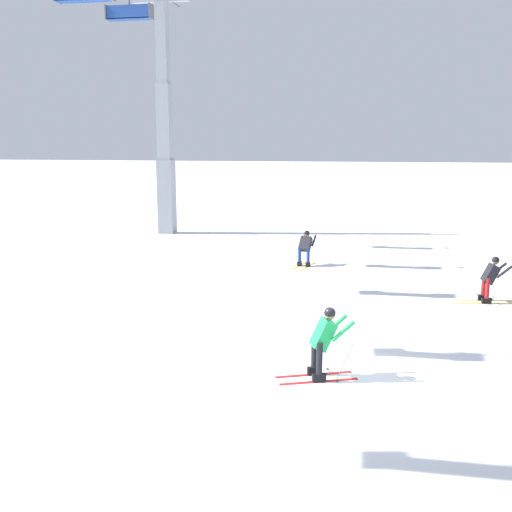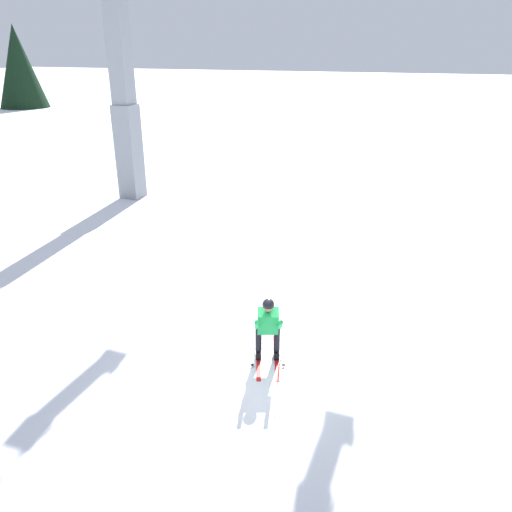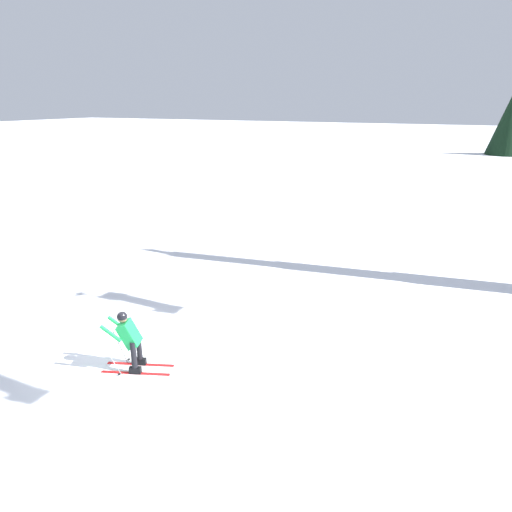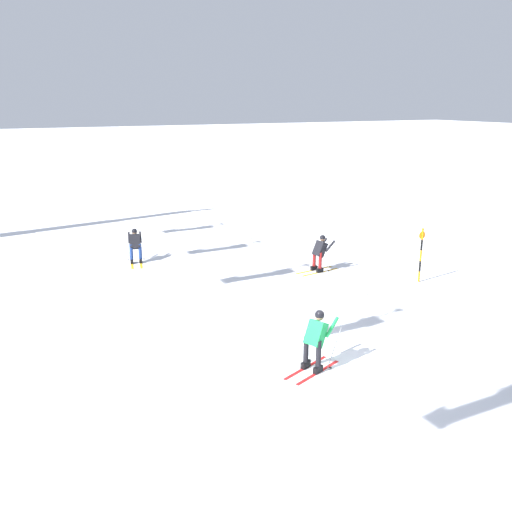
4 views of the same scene
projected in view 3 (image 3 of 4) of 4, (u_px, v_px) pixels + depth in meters
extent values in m
plane|color=white|center=(127.00, 361.00, 11.07)|extent=(260.00, 260.00, 0.00)
cube|color=red|center=(136.00, 373.00, 10.58)|extent=(0.68, 1.58, 0.01)
cube|color=black|center=(135.00, 370.00, 10.55)|extent=(0.20, 0.30, 0.16)
cylinder|color=black|center=(134.00, 355.00, 10.42)|extent=(0.13, 0.13, 0.67)
cube|color=red|center=(141.00, 364.00, 10.94)|extent=(0.68, 1.58, 0.01)
cube|color=black|center=(140.00, 361.00, 10.91)|extent=(0.20, 0.30, 0.16)
cylinder|color=black|center=(139.00, 346.00, 10.77)|extent=(0.13, 0.13, 0.67)
cube|color=green|center=(129.00, 334.00, 10.46)|extent=(0.57, 0.61, 0.67)
sphere|color=#997051|center=(122.00, 318.00, 10.34)|extent=(0.22, 0.22, 0.22)
sphere|color=black|center=(122.00, 317.00, 10.32)|extent=(0.24, 0.24, 0.24)
cylinder|color=green|center=(111.00, 334.00, 10.23)|extent=(0.26, 0.50, 0.44)
cylinder|color=gray|center=(111.00, 358.00, 10.39)|extent=(0.29, 0.40, 1.15)
cylinder|color=black|center=(119.00, 374.00, 10.47)|extent=(0.07, 0.07, 0.01)
cylinder|color=green|center=(118.00, 324.00, 10.66)|extent=(0.26, 0.50, 0.44)
cylinder|color=gray|center=(120.00, 346.00, 10.91)|extent=(0.07, 0.47, 1.15)
cylinder|color=black|center=(129.00, 359.00, 11.08)|extent=(0.07, 0.07, 0.01)
cone|color=black|center=(509.00, 123.00, 52.41)|extent=(4.39, 4.39, 7.42)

